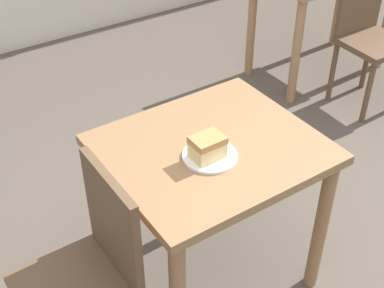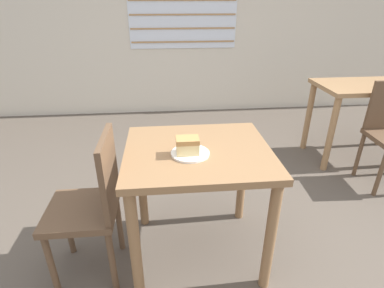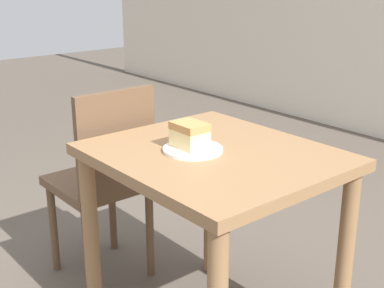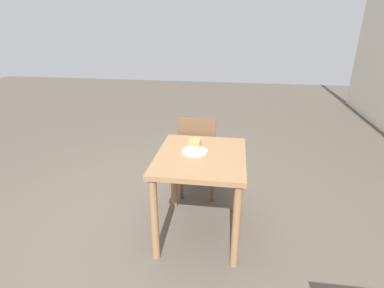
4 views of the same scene
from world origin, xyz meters
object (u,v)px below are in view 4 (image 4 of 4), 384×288
(dining_table_near, at_px, (201,170))
(plate, at_px, (195,151))
(chair_near_window, at_px, (198,153))
(cake_slice, at_px, (195,145))

(dining_table_near, xyz_separation_m, plate, (-0.05, -0.06, 0.14))
(plate, bearing_deg, dining_table_near, 49.11)
(dining_table_near, xyz_separation_m, chair_near_window, (-0.60, -0.10, -0.12))
(chair_near_window, relative_size, cake_slice, 7.42)
(chair_near_window, distance_m, cake_slice, 0.62)
(cake_slice, bearing_deg, chair_near_window, -175.91)
(plate, bearing_deg, chair_near_window, -175.74)
(cake_slice, bearing_deg, dining_table_near, 43.21)
(chair_near_window, height_order, cake_slice, chair_near_window)
(chair_near_window, bearing_deg, plate, 94.26)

